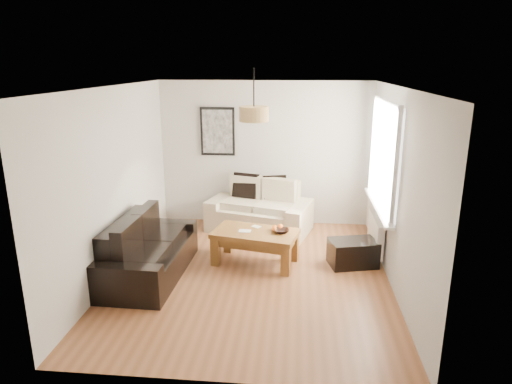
# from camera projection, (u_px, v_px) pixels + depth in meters

# --- Properties ---
(floor) EXTENTS (4.50, 4.50, 0.00)m
(floor) POSITION_uv_depth(u_px,v_px,m) (252.00, 275.00, 6.39)
(floor) COLOR brown
(floor) RESTS_ON ground
(ceiling) EXTENTS (3.80, 4.50, 0.00)m
(ceiling) POSITION_uv_depth(u_px,v_px,m) (251.00, 87.00, 5.67)
(ceiling) COLOR white
(ceiling) RESTS_ON floor
(wall_back) EXTENTS (3.80, 0.04, 2.60)m
(wall_back) POSITION_uv_depth(u_px,v_px,m) (265.00, 154.00, 8.18)
(wall_back) COLOR silver
(wall_back) RESTS_ON floor
(wall_front) EXTENTS (3.80, 0.04, 2.60)m
(wall_front) POSITION_uv_depth(u_px,v_px,m) (225.00, 255.00, 3.87)
(wall_front) COLOR silver
(wall_front) RESTS_ON floor
(wall_left) EXTENTS (0.04, 4.50, 2.60)m
(wall_left) POSITION_uv_depth(u_px,v_px,m) (115.00, 183.00, 6.20)
(wall_left) COLOR silver
(wall_left) RESTS_ON floor
(wall_right) EXTENTS (0.04, 4.50, 2.60)m
(wall_right) POSITION_uv_depth(u_px,v_px,m) (397.00, 190.00, 5.85)
(wall_right) COLOR silver
(wall_right) RESTS_ON floor
(window_bay) EXTENTS (0.14, 1.90, 1.60)m
(window_bay) POSITION_uv_depth(u_px,v_px,m) (385.00, 155.00, 6.54)
(window_bay) COLOR white
(window_bay) RESTS_ON wall_right
(radiator) EXTENTS (0.10, 0.90, 0.52)m
(radiator) POSITION_uv_depth(u_px,v_px,m) (376.00, 234.00, 6.88)
(radiator) COLOR white
(radiator) RESTS_ON wall_right
(poster) EXTENTS (0.62, 0.04, 0.87)m
(poster) POSITION_uv_depth(u_px,v_px,m) (218.00, 131.00, 8.12)
(poster) COLOR black
(poster) RESTS_ON wall_back
(pendant_shade) EXTENTS (0.40, 0.40, 0.20)m
(pendant_shade) POSITION_uv_depth(u_px,v_px,m) (254.00, 114.00, 6.06)
(pendant_shade) COLOR tan
(pendant_shade) RESTS_ON ceiling
(loveseat_cream) EXTENTS (1.94, 1.39, 0.87)m
(loveseat_cream) POSITION_uv_depth(u_px,v_px,m) (259.00, 207.00, 7.97)
(loveseat_cream) COLOR beige
(loveseat_cream) RESTS_ON floor
(sofa_leather) EXTENTS (0.96, 1.88, 0.80)m
(sofa_leather) POSITION_uv_depth(u_px,v_px,m) (149.00, 248.00, 6.28)
(sofa_leather) COLOR black
(sofa_leather) RESTS_ON floor
(coffee_table) EXTENTS (1.34, 0.92, 0.50)m
(coffee_table) POSITION_uv_depth(u_px,v_px,m) (255.00, 247.00, 6.71)
(coffee_table) COLOR brown
(coffee_table) RESTS_ON floor
(ottoman) EXTENTS (0.76, 0.59, 0.39)m
(ottoman) POSITION_uv_depth(u_px,v_px,m) (353.00, 253.00, 6.64)
(ottoman) COLOR black
(ottoman) RESTS_ON floor
(cushion_left) EXTENTS (0.47, 0.26, 0.45)m
(cushion_left) POSITION_uv_depth(u_px,v_px,m) (246.00, 185.00, 8.11)
(cushion_left) COLOR black
(cushion_left) RESTS_ON loveseat_cream
(cushion_right) EXTENTS (0.44, 0.24, 0.42)m
(cushion_right) POSITION_uv_depth(u_px,v_px,m) (275.00, 187.00, 8.07)
(cushion_right) COLOR black
(cushion_right) RESTS_ON loveseat_cream
(fruit_bowl) EXTENTS (0.26, 0.26, 0.05)m
(fruit_bowl) POSITION_uv_depth(u_px,v_px,m) (281.00, 231.00, 6.58)
(fruit_bowl) COLOR black
(fruit_bowl) RESTS_ON coffee_table
(orange_a) EXTENTS (0.07, 0.07, 0.07)m
(orange_a) POSITION_uv_depth(u_px,v_px,m) (274.00, 229.00, 6.64)
(orange_a) COLOR orange
(orange_a) RESTS_ON fruit_bowl
(orange_b) EXTENTS (0.11, 0.11, 0.09)m
(orange_b) POSITION_uv_depth(u_px,v_px,m) (280.00, 227.00, 6.70)
(orange_b) COLOR orange
(orange_b) RESTS_ON fruit_bowl
(orange_c) EXTENTS (0.07, 0.07, 0.07)m
(orange_c) POSITION_uv_depth(u_px,v_px,m) (274.00, 227.00, 6.70)
(orange_c) COLOR orange
(orange_c) RESTS_ON fruit_bowl
(papers) EXTENTS (0.18, 0.13, 0.01)m
(papers) POSITION_uv_depth(u_px,v_px,m) (245.00, 231.00, 6.65)
(papers) COLOR white
(papers) RESTS_ON coffee_table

